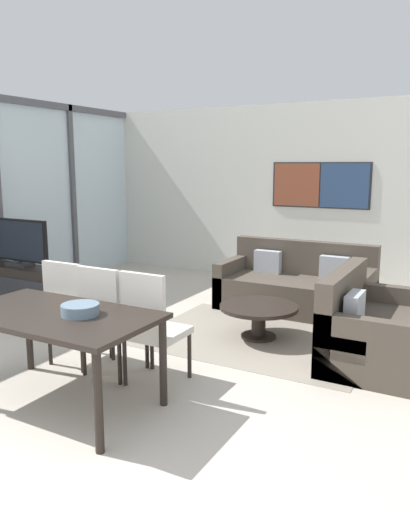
# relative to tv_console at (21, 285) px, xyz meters

# --- Properties ---
(wall_back) EXTENTS (7.63, 0.09, 2.80)m
(wall_back) POSITION_rel_tv_console_xyz_m (2.78, 3.06, 1.15)
(wall_back) COLOR silver
(wall_back) RESTS_ON ground_plane
(area_rug) EXTENTS (2.38, 1.78, 0.01)m
(area_rug) POSITION_rel_tv_console_xyz_m (3.35, 0.28, -0.25)
(area_rug) COLOR gray
(area_rug) RESTS_ON ground_plane
(tv_console) EXTENTS (1.36, 0.41, 0.52)m
(tv_console) POSITION_rel_tv_console_xyz_m (0.00, 0.00, 0.00)
(tv_console) COLOR black
(tv_console) RESTS_ON ground_plane
(television) EXTENTS (1.04, 0.20, 0.64)m
(television) POSITION_rel_tv_console_xyz_m (0.00, 0.00, 0.57)
(television) COLOR #2D2D33
(television) RESTS_ON tv_console
(sofa_main) EXTENTS (1.92, 0.91, 0.86)m
(sofa_main) POSITION_rel_tv_console_xyz_m (3.35, 1.54, 0.02)
(sofa_main) COLOR #51473D
(sofa_main) RESTS_ON ground_plane
(sofa_side) EXTENTS (0.91, 1.43, 0.86)m
(sofa_side) POSITION_rel_tv_console_xyz_m (4.54, 0.22, 0.02)
(sofa_side) COLOR #51473D
(sofa_side) RESTS_ON ground_plane
(coffee_table) EXTENTS (0.85, 0.85, 0.37)m
(coffee_table) POSITION_rel_tv_console_xyz_m (3.35, 0.28, 0.02)
(coffee_table) COLOR black
(coffee_table) RESTS_ON ground_plane
(dining_table) EXTENTS (1.59, 0.87, 0.74)m
(dining_table) POSITION_rel_tv_console_xyz_m (2.56, -1.89, 0.41)
(dining_table) COLOR black
(dining_table) RESTS_ON ground_plane
(dining_chair_left) EXTENTS (0.46, 0.46, 1.00)m
(dining_chair_left) POSITION_rel_tv_console_xyz_m (2.11, -1.23, 0.29)
(dining_chair_left) COLOR beige
(dining_chair_left) RESTS_ON ground_plane
(dining_chair_centre) EXTENTS (0.46, 0.46, 1.00)m
(dining_chair_centre) POSITION_rel_tv_console_xyz_m (2.56, -1.27, 0.29)
(dining_chair_centre) COLOR beige
(dining_chair_centre) RESTS_ON ground_plane
(dining_chair_right) EXTENTS (0.46, 0.46, 1.00)m
(dining_chair_right) POSITION_rel_tv_console_xyz_m (3.01, -1.26, 0.29)
(dining_chair_right) COLOR beige
(dining_chair_right) RESTS_ON ground_plane
(fruit_bowl) EXTENTS (0.29, 0.29, 0.08)m
(fruit_bowl) POSITION_rel_tv_console_xyz_m (2.78, -1.84, 0.53)
(fruit_bowl) COLOR slate
(fruit_bowl) RESTS_ON dining_table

